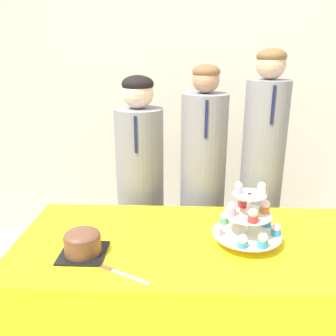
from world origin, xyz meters
TOP-DOWN VIEW (x-y plane):
  - wall_back at (0.00, 1.89)m, footprint 9.00×0.06m
  - table at (0.00, 0.40)m, footprint 1.80×0.79m
  - round_cake at (-0.54, 0.26)m, footprint 0.20×0.20m
  - cake_knife at (-0.38, 0.13)m, footprint 0.24×0.14m
  - cupcake_stand at (0.21, 0.39)m, footprint 0.33×0.33m
  - student_0 at (-0.37, 1.05)m, footprint 0.31×0.31m
  - student_1 at (0.04, 1.05)m, footprint 0.29×0.30m
  - student_2 at (0.41, 1.05)m, footprint 0.27×0.27m

SIDE VIEW (x-z plane):
  - table at x=0.00m, z-range 0.00..0.75m
  - student_0 at x=-0.37m, z-range -0.04..1.45m
  - student_1 at x=0.04m, z-range -0.04..1.51m
  - cake_knife at x=-0.38m, z-range 0.75..0.76m
  - student_2 at x=0.41m, z-range -0.03..1.61m
  - round_cake at x=-0.54m, z-range 0.75..0.87m
  - cupcake_stand at x=0.21m, z-range 0.72..1.03m
  - wall_back at x=0.00m, z-range 0.00..2.70m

